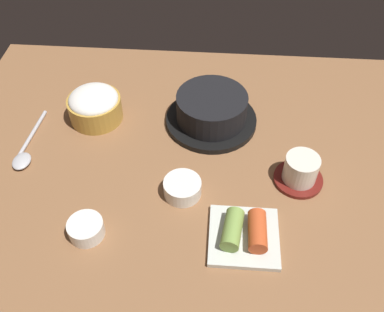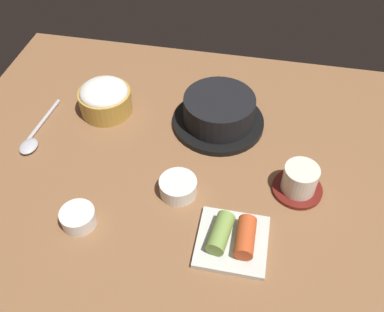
# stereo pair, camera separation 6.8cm
# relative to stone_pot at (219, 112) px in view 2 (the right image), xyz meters

# --- Properties ---
(dining_table) EXTENTS (1.00, 0.76, 0.02)m
(dining_table) POSITION_rel_stone_pot_xyz_m (-0.05, -0.11, -0.04)
(dining_table) COLOR brown
(dining_table) RESTS_ON ground
(stone_pot) EXTENTS (0.20, 0.20, 0.07)m
(stone_pot) POSITION_rel_stone_pot_xyz_m (0.00, 0.00, 0.00)
(stone_pot) COLOR black
(stone_pot) RESTS_ON dining_table
(rice_bowl) EXTENTS (0.12, 0.12, 0.07)m
(rice_bowl) POSITION_rel_stone_pot_xyz_m (-0.25, -0.00, 0.00)
(rice_bowl) COLOR #B78C38
(rice_bowl) RESTS_ON dining_table
(tea_cup_with_saucer) EXTENTS (0.09, 0.09, 0.06)m
(tea_cup_with_saucer) POSITION_rel_stone_pot_xyz_m (0.17, -0.15, -0.01)
(tea_cup_with_saucer) COLOR maroon
(tea_cup_with_saucer) RESTS_ON dining_table
(banchan_cup_center) EXTENTS (0.07, 0.07, 0.03)m
(banchan_cup_center) POSITION_rel_stone_pot_xyz_m (-0.04, -0.20, -0.02)
(banchan_cup_center) COLOR white
(banchan_cup_center) RESTS_ON dining_table
(kimchi_plate) EXTENTS (0.12, 0.12, 0.04)m
(kimchi_plate) POSITION_rel_stone_pot_xyz_m (0.07, -0.29, -0.02)
(kimchi_plate) COLOR silver
(kimchi_plate) RESTS_ON dining_table
(side_bowl_near) EXTENTS (0.06, 0.06, 0.03)m
(side_bowl_near) POSITION_rel_stone_pot_xyz_m (-0.20, -0.30, -0.02)
(side_bowl_near) COLOR white
(side_bowl_near) RESTS_ON dining_table
(spoon) EXTENTS (0.04, 0.18, 0.01)m
(spoon) POSITION_rel_stone_pot_xyz_m (-0.37, -0.13, -0.03)
(spoon) COLOR #B7B7BC
(spoon) RESTS_ON dining_table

